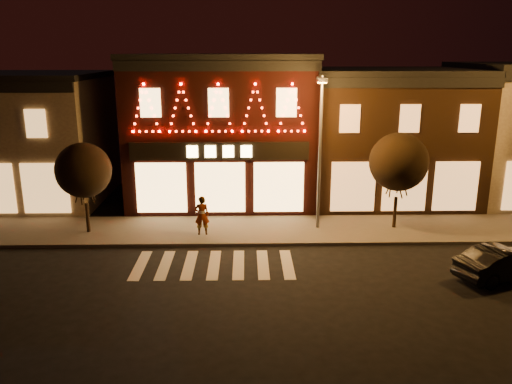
{
  "coord_description": "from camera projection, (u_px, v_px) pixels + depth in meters",
  "views": [
    {
      "loc": [
        1.32,
        -15.42,
        8.4
      ],
      "look_at": [
        1.72,
        4.0,
        3.08
      ],
      "focal_mm": 35.95,
      "sensor_mm": 36.0,
      "label": 1
    }
  ],
  "objects": [
    {
      "name": "ground",
      "position": [
        207.0,
        313.0,
        17.07
      ],
      "size": [
        120.0,
        120.0,
        0.0
      ],
      "primitive_type": "plane",
      "color": "black",
      "rests_on": "ground"
    },
    {
      "name": "sidewalk_far",
      "position": [
        260.0,
        230.0,
        24.8
      ],
      "size": [
        44.0,
        4.0,
        0.15
      ],
      "primitive_type": "cube",
      "color": "#47423D",
      "rests_on": "ground"
    },
    {
      "name": "building_pulp",
      "position": [
        223.0,
        128.0,
        29.44
      ],
      "size": [
        10.2,
        8.34,
        8.3
      ],
      "color": "black",
      "rests_on": "ground"
    },
    {
      "name": "building_right_a",
      "position": [
        386.0,
        135.0,
        29.75
      ],
      "size": [
        9.2,
        8.28,
        7.5
      ],
      "color": "#352012",
      "rests_on": "ground"
    },
    {
      "name": "streetlamp_mid",
      "position": [
        320.0,
        142.0,
        23.64
      ],
      "size": [
        0.53,
        1.66,
        7.23
      ],
      "rotation": [
        0.0,
        0.0,
        0.15
      ],
      "color": "#59595E",
      "rests_on": "sidewalk_far"
    },
    {
      "name": "tree_left",
      "position": [
        83.0,
        170.0,
        23.56
      ],
      "size": [
        2.55,
        2.55,
        4.27
      ],
      "rotation": [
        0.0,
        0.0,
        -0.14
      ],
      "color": "black",
      "rests_on": "sidewalk_far"
    },
    {
      "name": "tree_right",
      "position": [
        399.0,
        162.0,
        24.13
      ],
      "size": [
        2.77,
        2.77,
        4.63
      ],
      "rotation": [
        0.0,
        0.0,
        0.21
      ],
      "color": "black",
      "rests_on": "sidewalk_far"
    },
    {
      "name": "dark_sedan",
      "position": [
        503.0,
        263.0,
        19.51
      ],
      "size": [
        4.12,
        2.67,
        1.28
      ],
      "primitive_type": "imported",
      "rotation": [
        0.0,
        0.0,
        1.94
      ],
      "color": "black",
      "rests_on": "ground"
    },
    {
      "name": "pedestrian",
      "position": [
        202.0,
        215.0,
        23.76
      ],
      "size": [
        0.71,
        0.5,
        1.85
      ],
      "primitive_type": "imported",
      "rotation": [
        0.0,
        0.0,
        3.23
      ],
      "color": "gray",
      "rests_on": "sidewalk_far"
    }
  ]
}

